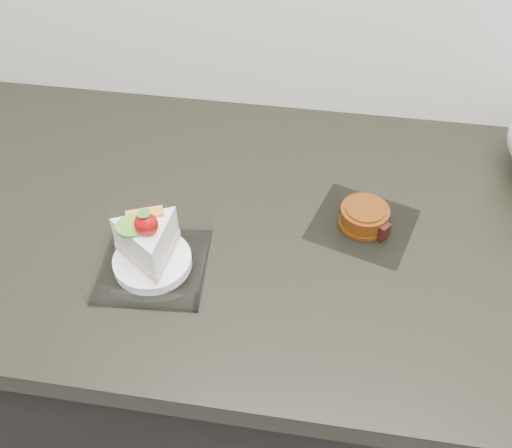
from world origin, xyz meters
TOP-DOWN VIEW (x-y plane):
  - counter at (0.00, 1.69)m, footprint 2.04×0.64m
  - cake_tray at (-0.34, 1.57)m, footprint 0.16×0.16m
  - mooncake_wrap at (-0.05, 1.70)m, footprint 0.18×0.18m

SIDE VIEW (x-z plane):
  - counter at x=0.00m, z-range 0.00..0.90m
  - mooncake_wrap at x=-0.05m, z-range 0.90..0.93m
  - cake_tray at x=-0.34m, z-range 0.87..0.99m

